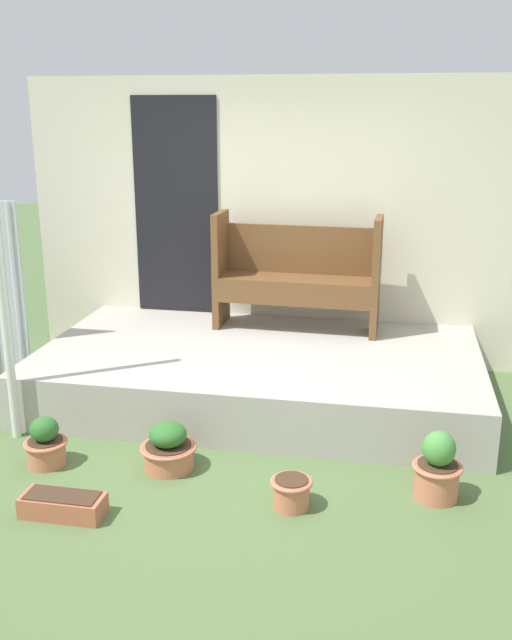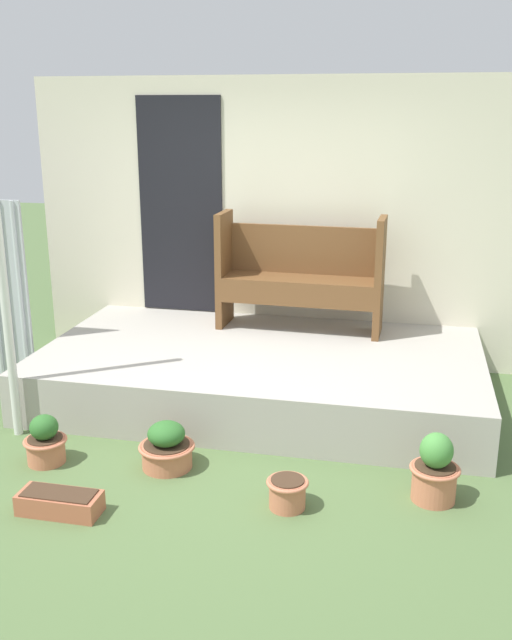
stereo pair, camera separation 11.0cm
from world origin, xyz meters
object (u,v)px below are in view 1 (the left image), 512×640
(flower_pot_left, at_px, (46,444))
(support_post, at_px, (1,278))
(bench, at_px, (297,271))
(flower_pot_middle, at_px, (168,449))
(flower_pot_far_right, at_px, (437,469))
(planter_box_rect, at_px, (63,505))
(flower_pot_right, at_px, (291,491))

(flower_pot_left, bearing_deg, support_post, 139.41)
(bench, height_order, flower_pot_left, bench)
(flower_pot_middle, xyz_separation_m, flower_pot_far_right, (1.74, -0.05, 0.05))
(flower_pot_left, relative_size, planter_box_rect, 0.70)
(support_post, xyz_separation_m, flower_pot_far_right, (2.99, -0.30, -1.01))
(bench, height_order, flower_pot_right, bench)
(planter_box_rect, bearing_deg, flower_pot_far_right, 16.08)
(flower_pot_left, height_order, flower_pot_middle, flower_pot_left)
(flower_pot_far_right, bearing_deg, bench, 119.94)
(flower_pot_left, xyz_separation_m, planter_box_rect, (0.39, -0.56, -0.08))
(support_post, xyz_separation_m, planter_box_rect, (0.81, -0.92, -1.13))
(flower_pot_left, xyz_separation_m, flower_pot_far_right, (2.57, 0.07, 0.04))
(bench, relative_size, flower_pot_left, 4.20)
(flower_pot_left, relative_size, flower_pot_right, 1.34)
(support_post, bearing_deg, flower_pot_right, -15.14)
(flower_pot_middle, xyz_separation_m, planter_box_rect, (-0.44, -0.67, -0.07))
(support_post, height_order, flower_pot_right, support_post)
(flower_pot_right, bearing_deg, support_post, 164.86)
(flower_pot_left, bearing_deg, flower_pot_far_right, 1.46)
(flower_pot_middle, bearing_deg, flower_pot_far_right, -1.50)
(support_post, distance_m, bench, 2.52)
(support_post, height_order, flower_pot_left, support_post)
(support_post, xyz_separation_m, flower_pot_right, (2.13, -0.58, -1.09))
(bench, distance_m, flower_pot_right, 2.46)
(flower_pot_middle, height_order, planter_box_rect, flower_pot_middle)
(flower_pot_middle, xyz_separation_m, flower_pot_right, (0.88, -0.33, -0.04))
(flower_pot_far_right, bearing_deg, planter_box_rect, -163.92)
(bench, bearing_deg, support_post, -135.20)
(flower_pot_right, relative_size, flower_pot_far_right, 0.58)
(flower_pot_left, xyz_separation_m, flower_pot_right, (1.71, -0.21, -0.05))
(planter_box_rect, bearing_deg, flower_pot_left, 124.58)
(support_post, relative_size, flower_pot_right, 9.30)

